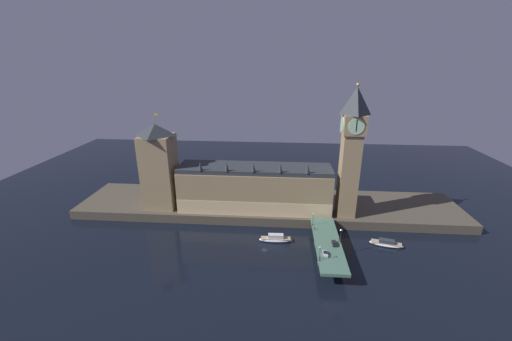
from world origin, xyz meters
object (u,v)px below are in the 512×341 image
(clock_tower, at_px, (351,150))
(pedestrian_far_rail, at_px, (314,228))
(pedestrian_mid_walk, at_px, (339,239))
(street_lamp_far, at_px, (313,217))
(street_lamp_near, at_px, (320,252))
(street_lamp_mid, at_px, (341,234))
(boat_upstream, at_px, (276,239))
(boat_downstream, at_px, (386,243))
(car_southbound_lead, at_px, (334,243))
(victoria_tower, at_px, (159,166))
(pedestrian_near_rail, at_px, (320,257))
(car_northbound_trail, at_px, (325,254))

(clock_tower, xyz_separation_m, pedestrian_far_rail, (-18.39, -21.14, -33.84))
(pedestrian_mid_walk, height_order, street_lamp_far, street_lamp_far)
(street_lamp_near, bearing_deg, pedestrian_mid_walk, 55.73)
(pedestrian_mid_walk, bearing_deg, pedestrian_far_rail, 137.72)
(clock_tower, xyz_separation_m, street_lamp_mid, (-7.83, -31.15, -30.64))
(pedestrian_far_rail, height_order, street_lamp_near, street_lamp_near)
(pedestrian_far_rail, bearing_deg, street_lamp_far, 94.85)
(street_lamp_far, relative_size, boat_upstream, 0.41)
(street_lamp_mid, xyz_separation_m, boat_downstream, (24.15, 9.60, -9.82))
(car_southbound_lead, distance_m, pedestrian_far_rail, 14.48)
(car_southbound_lead, height_order, street_lamp_near, street_lamp_near)
(victoria_tower, bearing_deg, street_lamp_far, -13.54)
(street_lamp_near, height_order, boat_downstream, street_lamp_near)
(pedestrian_near_rail, height_order, boat_upstream, pedestrian_near_rail)
(street_lamp_far, bearing_deg, victoria_tower, 166.46)
(car_northbound_trail, height_order, car_southbound_lead, car_northbound_trail)
(car_northbound_trail, bearing_deg, street_lamp_mid, 52.85)
(car_northbound_trail, height_order, pedestrian_far_rail, pedestrian_far_rail)
(street_lamp_near, xyz_separation_m, boat_upstream, (-18.14, 23.78, -9.68))
(car_northbound_trail, distance_m, pedestrian_near_rail, 3.85)
(pedestrian_near_rail, height_order, boat_downstream, pedestrian_near_rail)
(clock_tower, height_order, boat_upstream, clock_tower)
(pedestrian_mid_walk, relative_size, street_lamp_near, 0.25)
(car_northbound_trail, distance_m, street_lamp_mid, 13.71)
(pedestrian_near_rail, bearing_deg, car_southbound_lead, 55.68)
(victoria_tower, bearing_deg, car_northbound_trail, -27.66)
(car_southbound_lead, relative_size, pedestrian_near_rail, 2.48)
(car_northbound_trail, relative_size, pedestrian_mid_walk, 2.40)
(car_northbound_trail, xyz_separation_m, boat_downstream, (32.17, 20.18, -6.42))
(pedestrian_near_rail, bearing_deg, pedestrian_mid_walk, 54.50)
(victoria_tower, bearing_deg, street_lamp_mid, -20.21)
(car_southbound_lead, bearing_deg, street_lamp_far, 115.21)
(car_southbound_lead, distance_m, pedestrian_mid_walk, 4.00)
(car_southbound_lead, relative_size, boat_downstream, 0.27)
(clock_tower, distance_m, boat_upstream, 58.86)
(victoria_tower, height_order, street_lamp_mid, victoria_tower)
(street_lamp_far, bearing_deg, boat_downstream, -8.30)
(clock_tower, height_order, street_lamp_far, clock_tower)
(boat_downstream, bearing_deg, victoria_tower, 167.99)
(street_lamp_mid, height_order, boat_downstream, street_lamp_mid)
(car_northbound_trail, height_order, street_lamp_near, street_lamp_near)
(pedestrian_far_rail, height_order, street_lamp_mid, street_lamp_mid)
(car_southbound_lead, distance_m, street_lamp_near, 15.21)
(clock_tower, xyz_separation_m, boat_upstream, (-36.93, -22.09, -40.15))
(car_southbound_lead, bearing_deg, street_lamp_mid, 38.18)
(street_lamp_mid, relative_size, boat_upstream, 0.40)
(pedestrian_mid_walk, xyz_separation_m, street_lamp_mid, (0.40, -0.77, 3.22))
(boat_upstream, bearing_deg, street_lamp_far, 17.33)
(victoria_tower, relative_size, boat_upstream, 3.24)
(clock_tower, distance_m, boat_downstream, 48.66)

